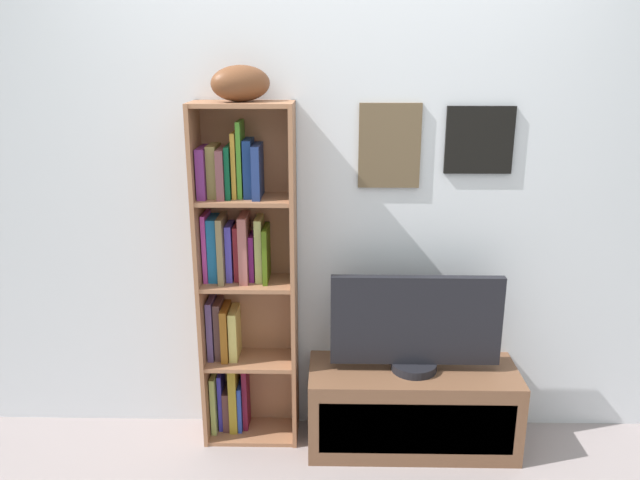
{
  "coord_description": "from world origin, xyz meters",
  "views": [
    {
      "loc": [
        -0.01,
        -1.8,
        1.89
      ],
      "look_at": [
        -0.07,
        0.85,
        1.09
      ],
      "focal_mm": 34.86,
      "sensor_mm": 36.0,
      "label": 1
    }
  ],
  "objects_px": {
    "football": "(241,83)",
    "bookshelf": "(240,275)",
    "tv_stand": "(412,407)",
    "television": "(416,325)"
  },
  "relations": [
    {
      "from": "bookshelf",
      "to": "football",
      "type": "relative_size",
      "value": 6.18
    },
    {
      "from": "football",
      "to": "bookshelf",
      "type": "bearing_deg",
      "value": 146.08
    },
    {
      "from": "tv_stand",
      "to": "television",
      "type": "distance_m",
      "value": 0.45
    },
    {
      "from": "bookshelf",
      "to": "tv_stand",
      "type": "xyz_separation_m",
      "value": [
        0.84,
        -0.1,
        -0.65
      ]
    },
    {
      "from": "television",
      "to": "bookshelf",
      "type": "bearing_deg",
      "value": 173.22
    },
    {
      "from": "tv_stand",
      "to": "television",
      "type": "bearing_deg",
      "value": 90.0
    },
    {
      "from": "bookshelf",
      "to": "television",
      "type": "relative_size",
      "value": 2.08
    },
    {
      "from": "bookshelf",
      "to": "television",
      "type": "distance_m",
      "value": 0.88
    },
    {
      "from": "football",
      "to": "television",
      "type": "xyz_separation_m",
      "value": [
        0.8,
        -0.07,
        -1.11
      ]
    },
    {
      "from": "bookshelf",
      "to": "football",
      "type": "bearing_deg",
      "value": -33.92
    }
  ]
}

